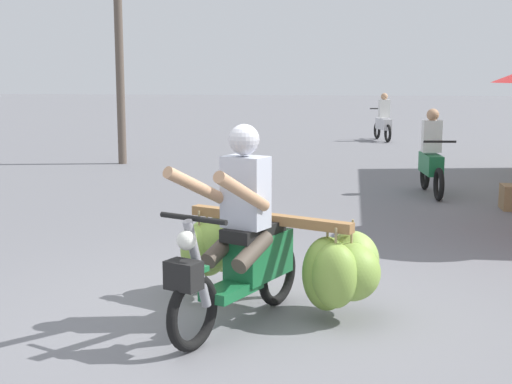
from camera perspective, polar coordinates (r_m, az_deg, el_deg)
The scene contains 5 objects.
ground_plane at distance 5.81m, azimuth -1.77°, elevation -10.23°, with size 120.00×120.00×0.00m, color slate.
motorbike_main_loaded at distance 5.88m, azimuth 1.10°, elevation -4.92°, with size 1.86×1.97×1.58m.
motorbike_distant_ahead_left at distance 21.32m, azimuth 10.15°, elevation 5.57°, with size 0.62×1.59×1.40m.
motorbike_distant_ahead_right at distance 11.97m, azimuth 13.85°, elevation 2.51°, with size 0.50×1.62×1.40m.
utility_pole at distance 15.90m, azimuth -10.99°, elevation 14.32°, with size 0.18×0.18×6.71m, color brown.
Camera 1 is at (0.91, -5.40, 1.96)m, focal length 49.98 mm.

